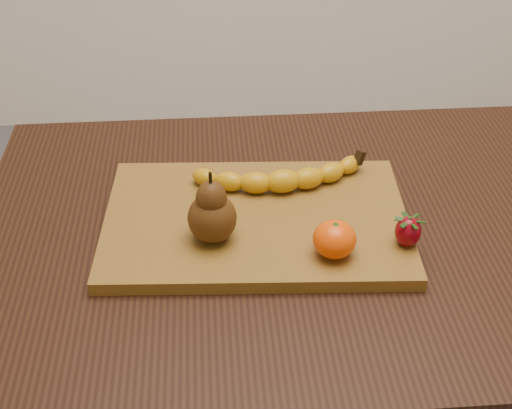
{
  "coord_description": "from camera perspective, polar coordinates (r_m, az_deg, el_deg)",
  "views": [
    {
      "loc": [
        -0.14,
        -0.85,
        1.41
      ],
      "look_at": [
        -0.08,
        0.0,
        0.8
      ],
      "focal_mm": 50.0,
      "sensor_mm": 36.0,
      "label": 1
    }
  ],
  "objects": [
    {
      "name": "strawberry",
      "position": [
        1.02,
        12.08,
        -2.05
      ],
      "size": [
        0.05,
        0.05,
        0.05
      ],
      "primitive_type": null,
      "rotation": [
        0.0,
        0.0,
        -0.31
      ],
      "color": "maroon",
      "rests_on": "cutting_board"
    },
    {
      "name": "table",
      "position": [
        1.14,
        3.86,
        -5.55
      ],
      "size": [
        1.0,
        0.7,
        0.76
      ],
      "color": "black",
      "rests_on": "ground"
    },
    {
      "name": "cutting_board",
      "position": [
        1.07,
        0.0,
        -1.31
      ],
      "size": [
        0.47,
        0.33,
        0.02
      ],
      "primitive_type": "cube",
      "rotation": [
        0.0,
        0.0,
        -0.06
      ],
      "color": "brown",
      "rests_on": "table"
    },
    {
      "name": "pear",
      "position": [
        0.99,
        -3.57,
        -0.17
      ],
      "size": [
        0.08,
        0.08,
        0.11
      ],
      "primitive_type": null,
      "rotation": [
        0.0,
        0.0,
        0.21
      ],
      "color": "#49290B",
      "rests_on": "cutting_board"
    },
    {
      "name": "mandarin",
      "position": [
        0.98,
        6.3,
        -2.78
      ],
      "size": [
        0.08,
        0.08,
        0.05
      ],
      "primitive_type": "ellipsoid",
      "rotation": [
        0.0,
        0.0,
        0.36
      ],
      "color": "#FA4C02",
      "rests_on": "cutting_board"
    },
    {
      "name": "banana",
      "position": [
        1.1,
        2.14,
        1.87
      ],
      "size": [
        0.24,
        0.08,
        0.04
      ],
      "primitive_type": null,
      "rotation": [
        0.0,
        0.0,
        0.08
      ],
      "color": "#CF9709",
      "rests_on": "cutting_board"
    }
  ]
}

